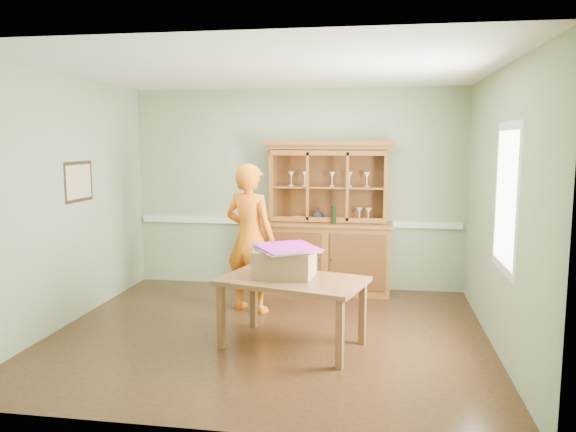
% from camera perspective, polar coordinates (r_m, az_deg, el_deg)
% --- Properties ---
extents(floor, '(4.50, 4.50, 0.00)m').
position_cam_1_polar(floor, '(6.01, -1.97, -11.88)').
color(floor, '#452C16').
rests_on(floor, ground).
extents(ceiling, '(4.50, 4.50, 0.00)m').
position_cam_1_polar(ceiling, '(5.70, -2.10, 14.62)').
color(ceiling, white).
rests_on(ceiling, wall_back).
extents(wall_back, '(4.50, 0.00, 4.50)m').
position_cam_1_polar(wall_back, '(7.66, 0.88, 2.74)').
color(wall_back, gray).
rests_on(wall_back, floor).
extents(wall_left, '(0.00, 4.00, 4.00)m').
position_cam_1_polar(wall_left, '(6.52, -21.83, 1.31)').
color(wall_left, gray).
rests_on(wall_left, floor).
extents(wall_right, '(0.00, 4.00, 4.00)m').
position_cam_1_polar(wall_right, '(5.71, 20.72, 0.53)').
color(wall_right, gray).
rests_on(wall_right, floor).
extents(wall_front, '(4.50, 0.00, 4.50)m').
position_cam_1_polar(wall_front, '(3.78, -7.94, -2.47)').
color(wall_front, gray).
rests_on(wall_front, floor).
extents(chair_rail, '(4.41, 0.05, 0.08)m').
position_cam_1_polar(chair_rail, '(7.69, 0.85, -0.62)').
color(chair_rail, silver).
rests_on(chair_rail, wall_back).
extents(framed_map, '(0.03, 0.60, 0.46)m').
position_cam_1_polar(framed_map, '(6.75, -20.46, 3.29)').
color(framed_map, '#2F2013').
rests_on(framed_map, wall_left).
extents(window_panel, '(0.03, 0.96, 1.36)m').
position_cam_1_polar(window_panel, '(5.39, 21.21, 1.73)').
color(window_panel, silver).
rests_on(window_panel, wall_right).
extents(china_hutch, '(1.71, 0.56, 2.01)m').
position_cam_1_polar(china_hutch, '(7.47, 4.05, -2.38)').
color(china_hutch, brown).
rests_on(china_hutch, floor).
extents(dining_table, '(1.53, 1.15, 0.68)m').
position_cam_1_polar(dining_table, '(5.50, 0.45, -7.18)').
color(dining_table, brown).
rests_on(dining_table, floor).
extents(cardboard_box, '(0.59, 0.49, 0.26)m').
position_cam_1_polar(cardboard_box, '(5.54, -0.34, -4.80)').
color(cardboard_box, '#966B4D').
rests_on(cardboard_box, dining_table).
extents(kite_stack, '(0.72, 0.72, 0.04)m').
position_cam_1_polar(kite_stack, '(5.49, -0.02, -3.29)').
color(kite_stack, '#3AC866').
rests_on(kite_stack, cardboard_box).
extents(person, '(0.74, 0.61, 1.75)m').
position_cam_1_polar(person, '(6.61, -3.90, -2.23)').
color(person, orange).
rests_on(person, floor).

